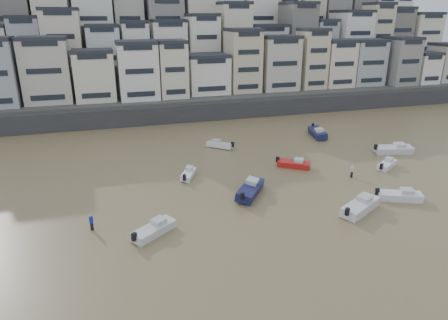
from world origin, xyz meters
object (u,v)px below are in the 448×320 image
object	(u,v)px
boat_b	(400,194)
person_pink	(352,171)
boat_a	(360,204)
boat_f	(188,173)
boat_j	(154,228)
boat_i	(318,132)
boat_h	(220,144)
boat_d	(387,163)
boat_g	(394,148)
boat_e	(294,163)
boat_c	(250,188)
person_blue	(91,222)

from	to	relation	value
boat_b	person_pink	xyz separation A→B (m)	(-1.32, 7.65, 0.13)
boat_a	boat_f	xyz separation A→B (m)	(-15.96, 15.17, -0.28)
boat_j	person_pink	distance (m)	28.03
boat_i	person_pink	world-z (taller)	boat_i
person_pink	boat_h	bearing A→B (deg)	127.58
boat_d	boat_f	bearing A→B (deg)	138.30
boat_g	boat_i	size ratio (longest dim) A/B	0.96
boat_d	boat_h	xyz separation A→B (m)	(-20.10, 15.50, 0.02)
boat_d	boat_e	xyz separation A→B (m)	(-12.58, 3.87, 0.04)
boat_a	boat_g	bearing A→B (deg)	13.72
boat_e	person_pink	distance (m)	7.98
boat_a	boat_i	xyz separation A→B (m)	(9.95, 27.13, 0.02)
boat_c	boat_j	world-z (taller)	boat_c
boat_a	person_blue	bearing A→B (deg)	142.16
boat_f	person_pink	size ratio (longest dim) A/B	2.48
boat_a	boat_c	distance (m)	12.55
boat_a	boat_h	distance (m)	27.35
boat_c	boat_g	distance (m)	27.87
boat_a	boat_i	size ratio (longest dim) A/B	0.98
boat_c	person_blue	xyz separation A→B (m)	(-18.08, -3.17, -0.02)
boat_e	person_blue	bearing A→B (deg)	-123.90
boat_c	boat_i	size ratio (longest dim) A/B	1.00
boat_c	boat_j	xyz separation A→B (m)	(-12.25, -5.91, -0.17)
boat_j	boat_b	bearing A→B (deg)	-37.25
boat_i	person_pink	size ratio (longest dim) A/B	3.73
boat_b	boat_d	distance (m)	10.87
boat_h	boat_i	distance (m)	18.41
boat_h	boat_j	distance (m)	28.06
boat_b	boat_h	bearing A→B (deg)	144.22
boat_c	boat_h	world-z (taller)	boat_c
boat_i	person_blue	bearing A→B (deg)	-46.52
boat_b	boat_h	xyz separation A→B (m)	(-14.55, 24.84, -0.08)
boat_a	boat_e	xyz separation A→B (m)	(-0.91, 14.40, -0.19)
boat_b	person_blue	size ratio (longest dim) A/B	3.10
boat_a	boat_h	world-z (taller)	boat_a
boat_d	boat_h	size ratio (longest dim) A/B	0.97
boat_d	boat_j	world-z (taller)	boat_j
boat_a	boat_g	xyz separation A→B (m)	(16.69, 15.42, -0.02)
boat_e	boat_b	bearing A→B (deg)	-26.10
boat_c	person_blue	bearing A→B (deg)	136.93
boat_c	boat_j	size ratio (longest dim) A/B	1.24
boat_f	boat_i	xyz separation A→B (m)	(25.91, 11.96, 0.30)
boat_i	person_pink	xyz separation A→B (m)	(-5.14, -18.30, -0.02)
boat_c	boat_e	world-z (taller)	boat_c
boat_b	boat_j	distance (m)	28.41
boat_f	boat_i	distance (m)	28.54
boat_a	boat_f	distance (m)	22.02
boat_e	boat_f	size ratio (longest dim) A/B	1.15
boat_h	boat_i	world-z (taller)	boat_i
boat_c	boat_d	distance (m)	21.92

